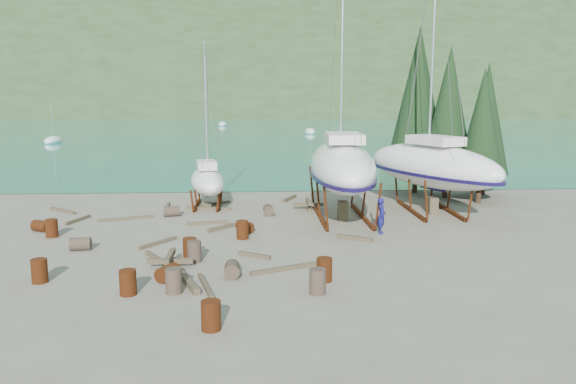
{
  "coord_description": "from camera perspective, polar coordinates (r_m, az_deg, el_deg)",
  "views": [
    {
      "loc": [
        -0.22,
        -24.58,
        6.67
      ],
      "look_at": [
        1.38,
        3.0,
        2.01
      ],
      "focal_mm": 35.0,
      "sensor_mm": 36.0,
      "label": 1
    }
  ],
  "objects": [
    {
      "name": "timber_7",
      "position": [
        23.87,
        -3.44,
        -6.45
      ],
      "size": [
        1.39,
        0.95,
        0.17
      ],
      "primitive_type": "cube",
      "rotation": [
        0.0,
        0.0,
        1.02
      ],
      "color": "brown",
      "rests_on": "ground"
    },
    {
      "name": "cypress_back_left",
      "position": [
        40.18,
        13.07,
        9.32
      ],
      "size": [
        4.14,
        4.14,
        11.5
      ],
      "color": "black",
      "rests_on": "ground"
    },
    {
      "name": "timber_3",
      "position": [
        20.4,
        -8.38,
        -9.39
      ],
      "size": [
        0.8,
        2.57,
        0.15
      ],
      "primitive_type": "cube",
      "rotation": [
        0.0,
        0.0,
        0.25
      ],
      "color": "brown",
      "rests_on": "ground"
    },
    {
      "name": "timber_8",
      "position": [
        28.96,
        -6.77,
        -3.61
      ],
      "size": [
        1.42,
        1.45,
        0.19
      ],
      "primitive_type": "cube",
      "rotation": [
        0.0,
        0.0,
        2.37
      ],
      "color": "brown",
      "rests_on": "ground"
    },
    {
      "name": "large_sailboat_near",
      "position": [
        31.11,
        5.5,
        2.68
      ],
      "size": [
        4.05,
        11.84,
        18.38
      ],
      "rotation": [
        0.0,
        0.0,
        -0.06
      ],
      "color": "white",
      "rests_on": "ground"
    },
    {
      "name": "timber_1",
      "position": [
        26.84,
        6.77,
        -4.67
      ],
      "size": [
        1.62,
        1.05,
        0.19
      ],
      "primitive_type": "cube",
      "rotation": [
        0.0,
        0.0,
        1.05
      ],
      "color": "brown",
      "rests_on": "ground"
    },
    {
      "name": "drum_13",
      "position": [
        20.14,
        -15.95,
        -8.83
      ],
      "size": [
        0.58,
        0.58,
        0.88
      ],
      "primitive_type": "cylinder",
      "color": "#541F0E",
      "rests_on": "ground"
    },
    {
      "name": "timber_4",
      "position": [
        30.15,
        -8.14,
        -3.14
      ],
      "size": [
        2.21,
        0.57,
        0.17
      ],
      "primitive_type": "cube",
      "rotation": [
        0.0,
        0.0,
        1.75
      ],
      "color": "brown",
      "rests_on": "ground"
    },
    {
      "name": "cypress_far_right",
      "position": [
        40.76,
        19.52,
        6.98
      ],
      "size": [
        3.24,
        3.24,
        9.0
      ],
      "color": "black",
      "rests_on": "ground"
    },
    {
      "name": "timber_5",
      "position": [
        22.1,
        -0.28,
        -7.77
      ],
      "size": [
        2.76,
        1.36,
        0.16
      ],
      "primitive_type": "cube",
      "rotation": [
        0.0,
        0.0,
        1.99
      ],
      "color": "brown",
      "rests_on": "ground"
    },
    {
      "name": "timber_16",
      "position": [
        21.05,
        -10.31,
        -8.73
      ],
      "size": [
        1.29,
        2.88,
        0.23
      ],
      "primitive_type": "cube",
      "rotation": [
        0.0,
        0.0,
        0.37
      ],
      "color": "brown",
      "rests_on": "ground"
    },
    {
      "name": "cypress_near_right",
      "position": [
        38.74,
        16.01,
        7.91
      ],
      "size": [
        3.6,
        3.6,
        10.0
      ],
      "color": "black",
      "rests_on": "ground"
    },
    {
      "name": "far_hill",
      "position": [
        344.64,
        -3.32,
        8.46
      ],
      "size": [
        800.0,
        360.0,
        110.0
      ],
      "primitive_type": "ellipsoid",
      "color": "#25361B",
      "rests_on": "ground"
    },
    {
      "name": "drum_7",
      "position": [
        20.81,
        3.71,
        -7.87
      ],
      "size": [
        0.58,
        0.58,
        0.88
      ],
      "primitive_type": "cylinder",
      "color": "#541F0E",
      "rests_on": "ground"
    },
    {
      "name": "timber_0",
      "position": [
        35.22,
        -12.16,
        -1.44
      ],
      "size": [
        0.3,
        2.37,
        0.14
      ],
      "primitive_type": "cube",
      "rotation": [
        0.0,
        0.0,
        0.07
      ],
      "color": "brown",
      "rests_on": "ground"
    },
    {
      "name": "timber_11",
      "position": [
        26.55,
        -13.06,
        -5.06
      ],
      "size": [
        1.48,
        1.93,
        0.15
      ],
      "primitive_type": "cube",
      "rotation": [
        0.0,
        0.0,
        2.51
      ],
      "color": "brown",
      "rests_on": "ground"
    },
    {
      "name": "drum_1",
      "position": [
        21.38,
        -5.71,
        -7.83
      ],
      "size": [
        0.6,
        0.89,
        0.58
      ],
      "primitive_type": "cylinder",
      "rotation": [
        1.57,
        0.0,
        3.17
      ],
      "color": "#2D2823",
      "rests_on": "ground"
    },
    {
      "name": "bay_water",
      "position": [
        339.64,
        -3.32,
        8.44
      ],
      "size": [
        700.0,
        700.0,
        0.0
      ],
      "primitive_type": "plane",
      "color": "#1A7D82",
      "rests_on": "ground"
    },
    {
      "name": "drum_17",
      "position": [
        19.52,
        3.03,
        -9.05
      ],
      "size": [
        0.58,
        0.58,
        0.88
      ],
      "primitive_type": "cylinder",
      "color": "#2D2823",
      "rests_on": "ground"
    },
    {
      "name": "drum_14",
      "position": [
        26.89,
        -4.65,
        -3.85
      ],
      "size": [
        0.58,
        0.58,
        0.88
      ],
      "primitive_type": "cylinder",
      "color": "#541F0E",
      "rests_on": "ground"
    },
    {
      "name": "drum_2",
      "position": [
        30.86,
        -23.78,
        -3.18
      ],
      "size": [
        1.04,
        0.9,
        0.58
      ],
      "primitive_type": "cylinder",
      "rotation": [
        1.57,
        0.0,
        1.12
      ],
      "color": "#541F0E",
      "rests_on": "ground"
    },
    {
      "name": "drum_5",
      "position": [
        23.44,
        -9.5,
        -5.97
      ],
      "size": [
        0.58,
        0.58,
        0.88
      ],
      "primitive_type": "cylinder",
      "color": "#2D2823",
      "rests_on": "ground"
    },
    {
      "name": "moored_boat_far",
      "position": [
        134.95,
        -6.67,
        6.85
      ],
      "size": [
        2.0,
        5.0,
        6.05
      ],
      "color": "white",
      "rests_on": "ground"
    },
    {
      "name": "far_house_left",
      "position": [
        222.78,
        -19.08,
        8.1
      ],
      "size": [
        6.6,
        5.6,
        5.6
      ],
      "color": "beige",
      "rests_on": "ground"
    },
    {
      "name": "moored_boat_mid",
      "position": [
        105.26,
        2.27,
        6.15
      ],
      "size": [
        2.0,
        5.0,
        6.05
      ],
      "color": "white",
      "rests_on": "ground"
    },
    {
      "name": "timber_17",
      "position": [
        32.71,
        -20.55,
        -2.66
      ],
      "size": [
        0.81,
        2.11,
        0.16
      ],
      "primitive_type": "cube",
      "rotation": [
        0.0,
        0.0,
        2.84
      ],
      "color": "brown",
      "rests_on": "ground"
    },
    {
      "name": "drum_11",
      "position": [
        32.21,
        -2.0,
        -1.85
      ],
      "size": [
        0.64,
        0.92,
        0.58
      ],
      "primitive_type": "cylinder",
      "rotation": [
        1.57,
        0.0,
        3.21
      ],
      "color": "#2D2823",
      "rests_on": "ground"
    },
    {
      "name": "ground",
      "position": [
        25.47,
        -2.72,
        -5.62
      ],
      "size": [
        600.0,
        600.0,
        0.0
      ],
      "primitive_type": "plane",
      "color": "#696253",
      "rests_on": "ground"
    },
    {
      "name": "worker",
      "position": [
        28.1,
        9.47,
        -2.41
      ],
      "size": [
        0.57,
        0.74,
        1.8
      ],
      "primitive_type": "imported",
      "rotation": [
        0.0,
        0.0,
        1.34
      ],
      "color": "navy",
      "rests_on": "ground"
    },
    {
      "name": "timber_pile_fore",
      "position": [
        22.79,
        -11.89,
        -6.87
      ],
      "size": [
        1.8,
        1.8,
        0.6
      ],
      "color": "brown",
      "rests_on": "ground"
    },
    {
      "name": "timber_9",
      "position": [
        35.57,
        -7.52,
        -1.19
      ],
      "size": [
        1.96,
        1.49,
        0.15
      ],
      "primitive_type": "cube",
      "rotation": [
        0.0,
        0.0,
        2.2
      ],
      "color": "brown",
      "rests_on": "ground"
    },
    {
      "name": "drum_15",
      "position": [
        26.5,
        -20.33,
        -4.96
      ],
      "size": [
        0.93,
        0.65,
        0.58
      ],
      "primitive_type": "cylinder",
      "rotation": [
        1.57,
        0.0,
        1.66
      ],
      "color": "#2D2823",
      "rests_on": "ground"
    },
    {
      "name": "timber_pile_aft",
      "position": [
        33.81,
        2.09,
        -1.29
      ],
      "size": [
        1.8,
        1.8,
        0.6
      ],
      "color": "brown",
      "rests_on": "ground"
    },
    {
      "name": "drum_0",
      "position": [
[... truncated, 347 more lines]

